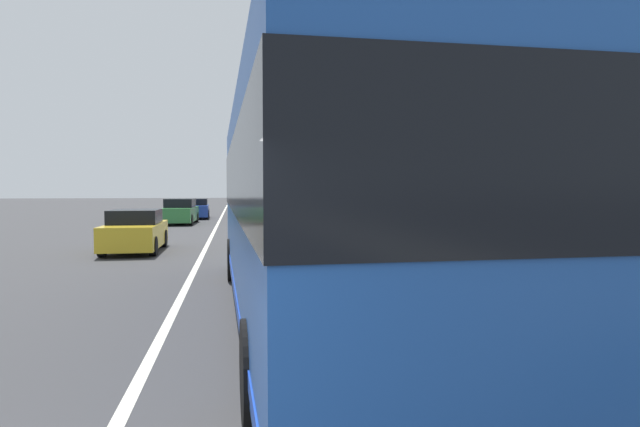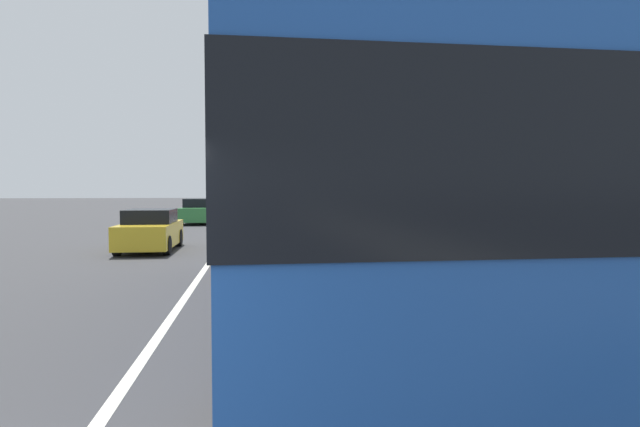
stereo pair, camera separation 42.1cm
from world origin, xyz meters
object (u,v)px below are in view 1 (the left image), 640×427
Objects in this scene: car_side_street at (135,232)px; coach_bus at (309,200)px; car_behind_bus at (180,212)px; motorcycle_nearest_curb at (492,288)px; car_ahead_same_lane at (195,209)px; roadside_tree_mid_block at (478,112)px; car_oncoming at (261,206)px; motorcycle_by_tree at (556,326)px; utility_pole at (588,144)px.

coach_bus is at bearing 24.10° from car_side_street.
coach_bus is 2.84× the size of car_behind_bus.
car_ahead_same_lane is at bearing -12.48° from motorcycle_nearest_curb.
car_oncoming is at bearing 8.21° from roadside_tree_mid_block.
car_side_street is (13.14, 7.45, 0.21)m from motorcycle_by_tree.
car_side_street is 0.71× the size of roadside_tree_mid_block.
coach_bus is 2.86× the size of car_ahead_same_lane.
utility_pole is at bearing -28.83° from motorcycle_by_tree.
coach_bus is 6.89m from roadside_tree_mid_block.
car_oncoming is (9.75, -5.28, 0.03)m from car_behind_bus.
coach_bus reaches higher than car_ahead_same_lane.
car_behind_bus is at bearing 23.70° from utility_pole.
car_behind_bus is at bearing 154.60° from car_oncoming.
coach_bus is at bearing 130.25° from roadside_tree_mid_block.
motorcycle_nearest_curb is 0.45× the size of car_behind_bus.
roadside_tree_mid_block is at bearing 17.54° from car_ahead_same_lane.
car_side_street is 14.10m from car_behind_bus.
roadside_tree_mid_block is (4.45, -1.77, 3.72)m from motorcycle_nearest_curb.
motorcycle_by_tree is 0.37× the size of utility_pole.
car_side_street is 11.94m from roadside_tree_mid_block.
car_ahead_same_lane is at bearing 21.98° from motorcycle_by_tree.
motorcycle_by_tree is at bearing 17.50° from car_behind_bus.
coach_bus is at bearing 54.11° from motorcycle_by_tree.
car_side_street is at bearing 58.02° from roadside_tree_mid_block.
car_behind_bus is at bearing -6.58° from car_ahead_same_lane.
roadside_tree_mid_block reaches higher than motorcycle_by_tree.
utility_pole is at bearing 16.74° from car_ahead_same_lane.
motorcycle_nearest_curb is 0.32× the size of utility_pole.
car_behind_bus is at bearing 25.28° from motorcycle_by_tree.
car_ahead_same_lane is 0.99× the size of car_behind_bus.
coach_bus is 30.39m from car_ahead_same_lane.
car_behind_bus is at bearing -8.48° from motorcycle_nearest_curb.
car_oncoming is 30.40m from roadside_tree_mid_block.
coach_bus reaches higher than car_side_street.
utility_pole reaches higher than car_oncoming.
coach_bus is 2.03× the size of utility_pole.
roadside_tree_mid_block is (-20.15, -9.60, 3.46)m from car_behind_bus.
utility_pole reaches higher than car_behind_bus.
car_oncoming reaches higher than car_ahead_same_lane.
motorcycle_nearest_curb is (2.64, -0.46, -0.02)m from motorcycle_by_tree.
car_side_street reaches higher than car_ahead_same_lane.
car_oncoming reaches higher than motorcycle_nearest_curb.
motorcycle_by_tree is at bearing 29.12° from car_side_street.
motorcycle_by_tree is 5.40m from utility_pole.
car_behind_bus is 11.09m from car_oncoming.
car_ahead_same_lane is at bearing 133.12° from car_oncoming.
coach_bus is 34.16m from car_oncoming.
coach_bus is 3.59m from motorcycle_nearest_curb.
utility_pole is at bearing -83.76° from coach_bus.
car_ahead_same_lane is at bearing 177.70° from car_behind_bus.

